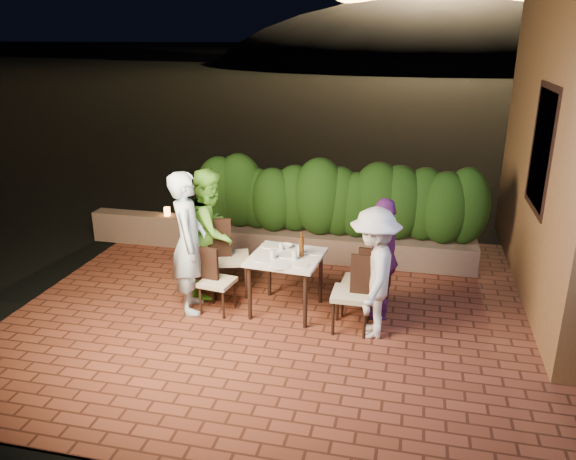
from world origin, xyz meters
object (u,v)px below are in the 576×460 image
(dining_table, at_px, (286,283))
(chair_left_back, at_px, (230,256))
(chair_left_front, at_px, (217,281))
(chair_right_front, at_px, (352,292))
(bowl, at_px, (286,246))
(diner_green, at_px, (211,232))
(chair_right_back, at_px, (359,280))
(beer_bottle, at_px, (301,244))
(diner_purple, at_px, (383,258))
(parapet_lamp, at_px, (167,211))
(diner_blue, at_px, (189,243))
(diner_white, at_px, (374,273))

(dining_table, height_order, chair_left_back, chair_left_back)
(chair_left_front, bearing_deg, chair_right_front, 5.56)
(dining_table, bearing_deg, bowl, 102.89)
(chair_left_back, bearing_deg, chair_left_front, -107.39)
(diner_green, bearing_deg, bowl, -97.85)
(bowl, relative_size, chair_right_back, 0.18)
(beer_bottle, distance_m, chair_left_front, 1.16)
(chair_left_back, distance_m, chair_right_back, 1.75)
(dining_table, height_order, bowl, bowl)
(chair_right_front, distance_m, diner_purple, 0.62)
(diner_purple, bearing_deg, beer_bottle, -82.25)
(chair_left_front, bearing_deg, parapet_lamp, 136.24)
(bowl, distance_m, chair_left_front, 0.97)
(parapet_lamp, bearing_deg, chair_left_front, -52.20)
(chair_left_back, height_order, diner_purple, diner_purple)
(chair_right_front, bearing_deg, diner_blue, -2.18)
(chair_left_back, bearing_deg, diner_green, 159.98)
(dining_table, xyz_separation_m, bowl, (-0.06, 0.27, 0.39))
(dining_table, xyz_separation_m, beer_bottle, (0.19, 0.02, 0.53))
(beer_bottle, relative_size, chair_left_front, 0.38)
(chair_left_front, bearing_deg, beer_bottle, 21.02)
(chair_left_back, distance_m, chair_right_front, 1.81)
(chair_left_back, bearing_deg, diner_white, -37.97)
(beer_bottle, bearing_deg, chair_right_front, -25.23)
(parapet_lamp, bearing_deg, diner_purple, -25.19)
(bowl, relative_size, diner_white, 0.10)
(chair_left_back, bearing_deg, bowl, -23.76)
(beer_bottle, distance_m, diner_purple, 1.00)
(diner_blue, bearing_deg, chair_right_back, -98.17)
(dining_table, relative_size, bowl, 5.40)
(chair_right_front, height_order, chair_right_back, chair_right_front)
(beer_bottle, height_order, chair_left_back, beer_bottle)
(chair_left_back, relative_size, diner_green, 0.62)
(parapet_lamp, bearing_deg, diner_blue, -58.80)
(diner_white, bearing_deg, bowl, -118.88)
(dining_table, relative_size, chair_left_back, 0.81)
(bowl, bearing_deg, diner_white, -27.94)
(bowl, bearing_deg, chair_right_front, -31.71)
(diner_purple, bearing_deg, chair_left_back, -95.81)
(diner_white, distance_m, diner_purple, 0.52)
(chair_left_back, relative_size, chair_right_back, 1.21)
(diner_blue, relative_size, parapet_lamp, 12.83)
(chair_left_back, bearing_deg, parapet_lamp, 117.88)
(parapet_lamp, bearing_deg, diner_white, -31.96)
(chair_right_front, bearing_deg, diner_white, 168.19)
(diner_green, bearing_deg, diner_purple, -98.09)
(diner_green, distance_m, diner_purple, 2.28)
(dining_table, xyz_separation_m, diner_white, (1.10, -0.34, 0.39))
(beer_bottle, bearing_deg, diner_purple, 8.59)
(diner_white, bearing_deg, parapet_lamp, -122.90)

